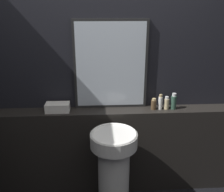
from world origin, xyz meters
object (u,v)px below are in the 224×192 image
(mirror, at_px, (111,65))
(body_wash_bottle, at_px, (174,102))
(shampoo_bottle, at_px, (154,104))
(lotion_bottle, at_px, (166,103))
(towel_stack, at_px, (58,107))
(conditioner_bottle, at_px, (160,102))
(pedestal_sink, at_px, (114,169))

(mirror, height_order, body_wash_bottle, mirror)
(shampoo_bottle, relative_size, lotion_bottle, 0.88)
(towel_stack, height_order, shampoo_bottle, shampoo_bottle)
(towel_stack, bearing_deg, conditioner_bottle, 0.00)
(towel_stack, height_order, body_wash_bottle, body_wash_bottle)
(pedestal_sink, bearing_deg, shampoo_bottle, 41.88)
(conditioner_bottle, xyz_separation_m, body_wash_bottle, (0.13, 0.00, 0.00))
(body_wash_bottle, bearing_deg, pedestal_sink, -148.66)
(towel_stack, relative_size, lotion_bottle, 1.76)
(conditioner_bottle, height_order, body_wash_bottle, body_wash_bottle)
(pedestal_sink, xyz_separation_m, body_wash_bottle, (0.62, 0.38, 0.50))
(conditioner_bottle, bearing_deg, pedestal_sink, -142.18)
(mirror, bearing_deg, pedestal_sink, -89.79)
(shampoo_bottle, xyz_separation_m, body_wash_bottle, (0.20, -0.00, 0.02))
(towel_stack, distance_m, conditioner_bottle, 1.02)
(towel_stack, bearing_deg, body_wash_bottle, 0.00)
(lotion_bottle, bearing_deg, conditioner_bottle, 180.00)
(towel_stack, height_order, lotion_bottle, lotion_bottle)
(pedestal_sink, height_order, conditioner_bottle, conditioner_bottle)
(lotion_bottle, height_order, body_wash_bottle, body_wash_bottle)
(pedestal_sink, xyz_separation_m, conditioner_bottle, (0.49, 0.38, 0.49))
(conditioner_bottle, relative_size, lotion_bottle, 1.18)
(mirror, distance_m, lotion_bottle, 0.68)
(shampoo_bottle, bearing_deg, towel_stack, -180.00)
(towel_stack, distance_m, body_wash_bottle, 1.15)
(lotion_bottle, bearing_deg, body_wash_bottle, 0.00)
(shampoo_bottle, distance_m, body_wash_bottle, 0.20)
(shampoo_bottle, height_order, conditioner_bottle, conditioner_bottle)
(pedestal_sink, relative_size, mirror, 1.00)
(pedestal_sink, bearing_deg, body_wash_bottle, 31.34)
(towel_stack, relative_size, body_wash_bottle, 1.41)
(mirror, distance_m, shampoo_bottle, 0.58)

